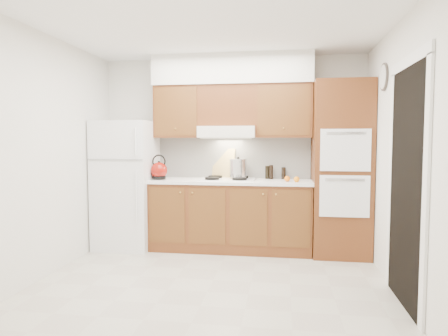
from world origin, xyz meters
name	(u,v)px	position (x,y,z in m)	size (l,w,h in m)	color
floor	(213,280)	(0.00, 0.00, 0.00)	(3.60, 3.60, 0.00)	#BDB7A5
ceiling	(213,27)	(0.00, 0.00, 2.60)	(3.60, 3.60, 0.00)	white
wall_back	(232,152)	(0.00, 1.50, 1.30)	(3.60, 0.02, 2.60)	silver
wall_left	(51,155)	(-1.80, 0.00, 1.30)	(0.02, 3.00, 2.60)	silver
wall_right	(397,158)	(1.80, 0.00, 1.30)	(0.02, 3.00, 2.60)	silver
fridge	(127,185)	(-1.41, 1.14, 0.86)	(0.75, 0.72, 1.72)	white
base_cabinets	(231,216)	(0.02, 1.20, 0.45)	(2.11, 0.60, 0.90)	brown
countertop	(231,181)	(0.03, 1.19, 0.92)	(2.13, 0.62, 0.04)	white
backsplash	(233,158)	(0.02, 1.49, 1.22)	(2.11, 0.03, 0.56)	white
oven_cabinet	(341,169)	(1.44, 1.18, 1.10)	(0.70, 0.65, 2.20)	brown
upper_cab_left	(179,112)	(-0.71, 1.33, 1.85)	(0.63, 0.33, 0.70)	brown
upper_cab_right	(284,111)	(0.72, 1.33, 1.85)	(0.73, 0.33, 0.70)	brown
range_hood	(228,132)	(-0.02, 1.27, 1.57)	(0.75, 0.45, 0.15)	silver
upper_cab_over_hood	(228,106)	(-0.02, 1.33, 1.92)	(0.75, 0.33, 0.55)	brown
soffit	(232,70)	(0.03, 1.32, 2.40)	(2.13, 0.36, 0.40)	silver
cooktop	(227,179)	(-0.02, 1.21, 0.95)	(0.74, 0.50, 0.01)	white
doorway	(406,188)	(1.79, -0.35, 1.05)	(0.02, 0.90, 2.10)	black
wall_clock	(384,77)	(1.79, 0.55, 2.15)	(0.30, 0.30, 0.02)	#3F3833
kettle	(159,171)	(-0.93, 1.10, 1.06)	(0.22, 0.22, 0.22)	maroon
cutting_board	(224,164)	(-0.11, 1.45, 1.14)	(0.32, 0.02, 0.42)	tan
stock_pot	(238,168)	(0.12, 1.28, 1.09)	(0.23, 0.23, 0.24)	silver
condiment_a	(271,172)	(0.55, 1.38, 1.04)	(0.05, 0.05, 0.19)	black
condiment_b	(267,172)	(0.50, 1.43, 1.03)	(0.05, 0.05, 0.18)	black
condiment_c	(284,173)	(0.72, 1.40, 1.02)	(0.06, 0.06, 0.16)	black
orange_near	(297,179)	(0.88, 1.03, 0.98)	(0.07, 0.07, 0.07)	orange
orange_far	(287,179)	(0.77, 1.08, 0.98)	(0.07, 0.07, 0.07)	orange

